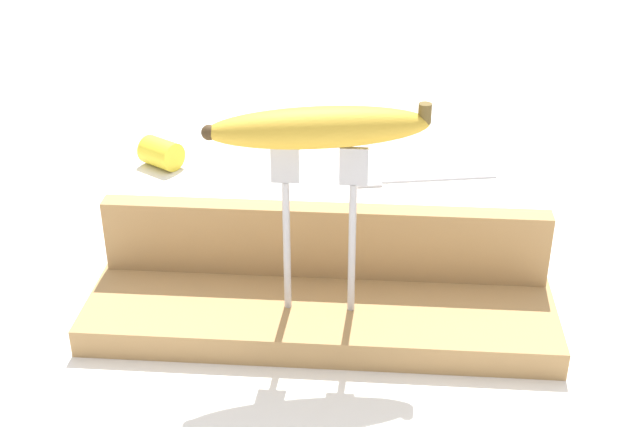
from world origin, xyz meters
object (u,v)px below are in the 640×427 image
(fork_fallen_near, at_px, (406,179))
(banana_chunk_near, at_px, (161,153))
(fork_stand_center, at_px, (319,215))
(banana_raised_center, at_px, (319,127))

(fork_fallen_near, bearing_deg, banana_chunk_near, 175.95)
(fork_stand_center, bearing_deg, fork_fallen_near, 75.33)
(fork_fallen_near, distance_m, banana_chunk_near, 0.34)
(fork_stand_center, relative_size, banana_chunk_near, 2.56)
(fork_stand_center, height_order, fork_fallen_near, fork_stand_center)
(fork_stand_center, distance_m, banana_chunk_near, 0.46)
(banana_chunk_near, bearing_deg, fork_stand_center, -56.11)
(fork_fallen_near, bearing_deg, banana_raised_center, -104.67)
(banana_raised_center, height_order, banana_chunk_near, banana_raised_center)
(fork_fallen_near, xyz_separation_m, banana_chunk_near, (-0.34, 0.02, 0.02))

